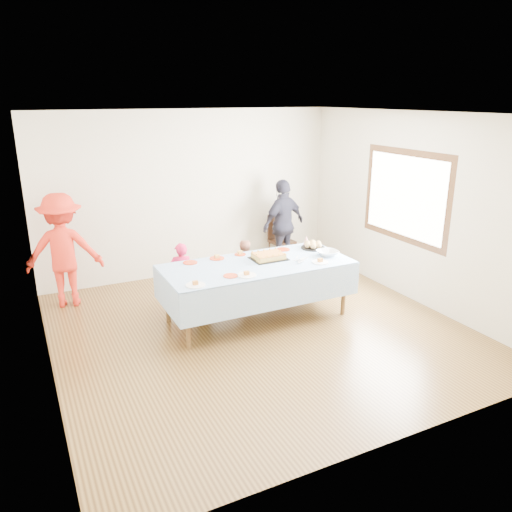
{
  "coord_description": "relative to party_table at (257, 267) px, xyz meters",
  "views": [
    {
      "loc": [
        -2.63,
        -5.25,
        2.89
      ],
      "look_at": [
        0.11,
        0.3,
        0.9
      ],
      "focal_mm": 35.0,
      "sensor_mm": 36.0,
      "label": 1
    }
  ],
  "objects": [
    {
      "name": "ground",
      "position": [
        -0.14,
        -0.33,
        -0.72
      ],
      "size": [
        5.0,
        5.0,
        0.0
      ],
      "primitive_type": "plane",
      "color": "#4B3015",
      "rests_on": "ground"
    },
    {
      "name": "room_walls",
      "position": [
        -0.08,
        -0.33,
        1.05
      ],
      "size": [
        5.04,
        5.04,
        2.72
      ],
      "color": "beige",
      "rests_on": "ground"
    },
    {
      "name": "party_table",
      "position": [
        0.0,
        0.0,
        0.0
      ],
      "size": [
        2.5,
        1.1,
        0.78
      ],
      "color": "#51371C",
      "rests_on": "ground"
    },
    {
      "name": "birthday_cake",
      "position": [
        0.22,
        0.1,
        0.09
      ],
      "size": [
        0.46,
        0.36,
        0.08
      ],
      "color": "black",
      "rests_on": "party_table"
    },
    {
      "name": "rolls_tray",
      "position": [
        1.03,
        0.26,
        0.1
      ],
      "size": [
        0.35,
        0.35,
        0.1
      ],
      "color": "black",
      "rests_on": "party_table"
    },
    {
      "name": "punch_bowl",
      "position": [
        1.03,
        -0.12,
        0.09
      ],
      "size": [
        0.29,
        0.29,
        0.07
      ],
      "primitive_type": "imported",
      "color": "silver",
      "rests_on": "party_table"
    },
    {
      "name": "party_hat",
      "position": [
        1.02,
        0.43,
        0.13
      ],
      "size": [
        0.09,
        0.09,
        0.16
      ],
      "primitive_type": "cone",
      "color": "white",
      "rests_on": "party_table"
    },
    {
      "name": "fork_pile",
      "position": [
        0.55,
        -0.2,
        0.09
      ],
      "size": [
        0.24,
        0.18,
        0.07
      ],
      "primitive_type": null,
      "color": "white",
      "rests_on": "party_table"
    },
    {
      "name": "plate_red_far_a",
      "position": [
        -0.78,
        0.41,
        0.06
      ],
      "size": [
        0.19,
        0.19,
        0.01
      ],
      "primitive_type": "cylinder",
      "color": "red",
      "rests_on": "party_table"
    },
    {
      "name": "plate_red_far_b",
      "position": [
        -0.4,
        0.43,
        0.06
      ],
      "size": [
        0.2,
        0.2,
        0.01
      ],
      "primitive_type": "cylinder",
      "color": "red",
      "rests_on": "party_table"
    },
    {
      "name": "plate_red_far_c",
      "position": [
        -0.04,
        0.45,
        0.06
      ],
      "size": [
        0.16,
        0.16,
        0.01
      ],
      "primitive_type": "cylinder",
      "color": "red",
      "rests_on": "party_table"
    },
    {
      "name": "plate_red_far_d",
      "position": [
        0.61,
        0.38,
        0.06
      ],
      "size": [
        0.19,
        0.19,
        0.01
      ],
      "primitive_type": "cylinder",
      "color": "red",
      "rests_on": "party_table"
    },
    {
      "name": "plate_red_near",
      "position": [
        -0.51,
        -0.29,
        0.06
      ],
      "size": [
        0.18,
        0.18,
        0.01
      ],
      "primitive_type": "cylinder",
      "color": "red",
      "rests_on": "party_table"
    },
    {
      "name": "plate_white_left",
      "position": [
        -1.0,
        -0.4,
        0.06
      ],
      "size": [
        0.23,
        0.23,
        0.01
      ],
      "primitive_type": "cylinder",
      "color": "white",
      "rests_on": "party_table"
    },
    {
      "name": "plate_white_mid",
      "position": [
        -0.32,
        -0.36,
        0.06
      ],
      "size": [
        0.24,
        0.24,
        0.01
      ],
      "primitive_type": "cylinder",
      "color": "white",
      "rests_on": "party_table"
    },
    {
      "name": "plate_white_right",
      "position": [
        0.77,
        -0.33,
        0.06
      ],
      "size": [
        0.23,
        0.23,
        0.01
      ],
      "primitive_type": "cylinder",
      "color": "white",
      "rests_on": "party_table"
    },
    {
      "name": "dining_chair",
      "position": [
        1.42,
        1.94,
        -0.23
      ],
      "size": [
        0.41,
        0.41,
        0.88
      ],
      "rotation": [
        0.0,
        0.0,
        0.07
      ],
      "color": "black",
      "rests_on": "ground"
    },
    {
      "name": "toddler_left",
      "position": [
        -0.79,
        0.81,
        -0.25
      ],
      "size": [
        0.39,
        0.29,
        0.95
      ],
      "primitive_type": "imported",
      "rotation": [
        0.0,
        0.0,
        2.94
      ],
      "color": "#DE1B4D",
      "rests_on": "ground"
    },
    {
      "name": "toddler_mid",
      "position": [
        -0.57,
        0.6,
        -0.35
      ],
      "size": [
        0.41,
        0.31,
        0.76
      ],
      "primitive_type": "imported",
      "rotation": [
        0.0,
        0.0,
        3.33
      ],
      "color": "#236B29",
      "rests_on": "ground"
    },
    {
      "name": "toddler_right",
      "position": [
        0.14,
        0.72,
        -0.28
      ],
      "size": [
        0.47,
        0.38,
        0.9
      ],
      "primitive_type": "imported",
      "rotation": [
        0.0,
        0.0,
        3.04
      ],
      "color": "#BD7558",
      "rests_on": "ground"
    },
    {
      "name": "adult_left",
      "position": [
        -2.24,
        1.63,
        0.09
      ],
      "size": [
        1.14,
        0.78,
        1.63
      ],
      "primitive_type": "imported",
      "rotation": [
        0.0,
        0.0,
        2.96
      ],
      "color": "red",
      "rests_on": "ground"
    },
    {
      "name": "adult_right",
      "position": [
        1.34,
        1.69,
        0.05
      ],
      "size": [
        0.98,
        0.62,
        1.56
      ],
      "primitive_type": "imported",
      "rotation": [
        0.0,
        0.0,
        3.43
      ],
      "color": "#292938",
      "rests_on": "ground"
    }
  ]
}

